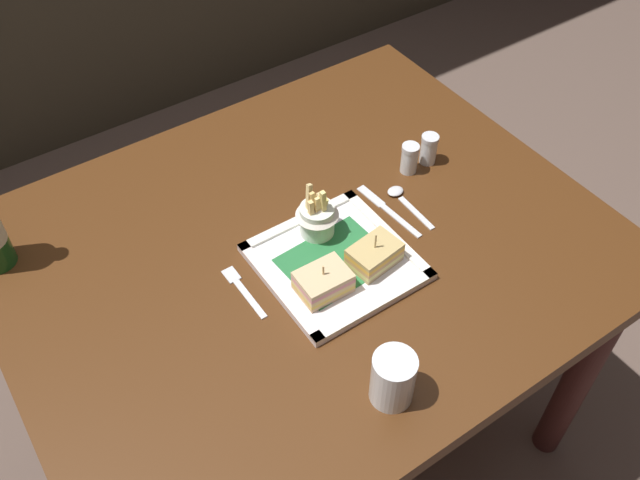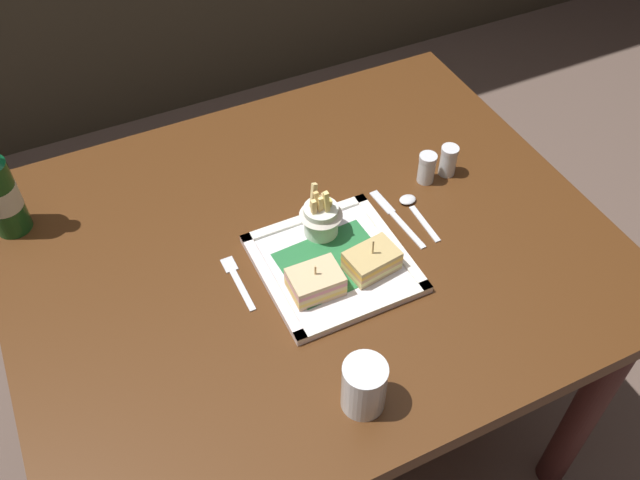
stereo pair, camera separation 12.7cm
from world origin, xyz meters
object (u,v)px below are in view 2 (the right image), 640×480
salt_shaker (426,170)px  pepper_shaker (448,162)px  square_plate (333,264)px  fork (237,280)px  knife (395,216)px  water_glass (364,388)px  fries_cup (321,215)px  sandwich_half_left (315,282)px  dining_table (308,277)px  spoon (412,206)px  sandwich_half_right (372,261)px

salt_shaker → pepper_shaker: 0.05m
square_plate → salt_shaker: 0.31m
square_plate → fork: 0.18m
knife → pepper_shaker: 0.18m
water_glass → fries_cup: bearing=74.7°
sandwich_half_left → water_glass: bearing=-96.7°
water_glass → salt_shaker: water_glass is taller
dining_table → knife: 0.22m
fries_cup → spoon: size_ratio=0.85×
sandwich_half_left → fork: sandwich_half_left is taller
sandwich_half_right → knife: sandwich_half_right is taller
sandwich_half_right → square_plate: bearing=143.0°
dining_table → sandwich_half_left: sandwich_half_left is taller
sandwich_half_left → sandwich_half_right: 0.11m
fork → pepper_shaker: size_ratio=1.98×
dining_table → spoon: 0.26m
dining_table → sandwich_half_right: size_ratio=11.24×
fork → dining_table: bearing=10.4°
water_glass → fork: 0.34m
water_glass → fork: water_glass is taller
sandwich_half_right → knife: (0.11, 0.11, -0.03)m
dining_table → salt_shaker: salt_shaker is taller
water_glass → pepper_shaker: 0.58m
square_plate → knife: square_plate is taller
square_plate → fries_cup: fries_cup is taller
square_plate → fork: (-0.17, 0.05, -0.00)m
sandwich_half_left → knife: size_ratio=0.52×
knife → fork: bearing=-177.3°
knife → spoon: 0.04m
salt_shaker → water_glass: bearing=-132.1°
sandwich_half_right → spoon: bearing=35.6°
sandwich_half_left → fries_cup: (0.07, 0.12, 0.03)m
salt_shaker → fork: bearing=-169.8°
fries_cup → pepper_shaker: (0.32, 0.05, -0.03)m
sandwich_half_left → salt_shaker: size_ratio=1.39×
dining_table → fries_cup: 0.17m
water_glass → pepper_shaker: size_ratio=1.43×
square_plate → fork: square_plate is taller
dining_table → sandwich_half_left: (-0.04, -0.12, 0.14)m
sandwich_half_right → fork: bearing=159.0°
sandwich_half_left → square_plate: bearing=37.0°
fork → pepper_shaker: 0.52m
dining_table → fries_cup: (0.03, 0.01, 0.16)m
sandwich_half_right → fries_cup: fries_cup is taller
water_glass → knife: 0.42m
fork → pepper_shaker: (0.51, 0.08, 0.03)m
dining_table → square_plate: square_plate is taller
square_plate → fries_cup: bearing=80.7°
dining_table → knife: (0.19, -0.01, 0.11)m
square_plate → sandwich_half_right: 0.08m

